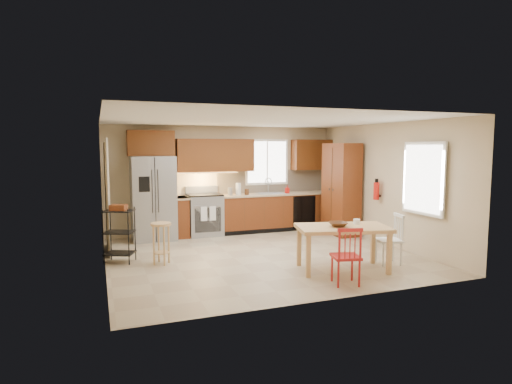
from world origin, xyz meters
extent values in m
plane|color=tan|center=(0.00, 0.00, 0.00)|extent=(5.50, 5.50, 0.00)
cube|color=silver|center=(0.00, 0.00, 2.50)|extent=(5.50, 5.00, 0.02)
cube|color=#CCB793|center=(0.00, 2.50, 1.25)|extent=(5.50, 0.02, 2.50)
cube|color=#CCB793|center=(0.00, -2.50, 1.25)|extent=(5.50, 0.02, 2.50)
cube|color=#CCB793|center=(-2.75, 0.00, 1.25)|extent=(0.02, 5.00, 2.50)
cube|color=#CCB793|center=(2.75, 0.00, 1.25)|extent=(0.02, 5.00, 2.50)
cube|color=gray|center=(-1.70, 2.12, 0.91)|extent=(0.92, 0.75, 1.82)
cube|color=gray|center=(-0.55, 2.19, 0.46)|extent=(0.76, 0.63, 0.92)
cube|color=#642C12|center=(-1.10, 2.20, 0.45)|extent=(0.30, 0.60, 0.90)
cube|color=#642C12|center=(1.29, 2.20, 0.45)|extent=(2.92, 0.60, 0.90)
cube|color=black|center=(1.85, 1.91, 0.45)|extent=(0.60, 0.02, 0.78)
cube|color=#C8B497|center=(1.29, 2.48, 1.18)|extent=(2.92, 0.03, 0.55)
cube|color=#643510|center=(-1.70, 2.33, 2.10)|extent=(1.00, 0.35, 0.55)
cube|color=#643510|center=(-0.25, 2.33, 1.83)|extent=(1.80, 0.35, 0.75)
cube|color=#643510|center=(2.25, 2.33, 1.83)|extent=(1.00, 0.35, 0.75)
cube|color=white|center=(1.10, 2.48, 1.65)|extent=(1.12, 0.04, 1.12)
cube|color=gray|center=(1.10, 2.20, 0.86)|extent=(0.62, 0.46, 0.16)
cube|color=#FFBF66|center=(-0.55, 2.30, 1.43)|extent=(1.60, 0.30, 0.01)
imported|color=red|center=(1.48, 2.10, 1.00)|extent=(0.09, 0.09, 0.19)
cylinder|color=silver|center=(0.25, 2.15, 1.04)|extent=(0.12, 0.12, 0.28)
cylinder|color=gray|center=(0.05, 2.15, 0.99)|extent=(0.11, 0.11, 0.18)
cylinder|color=#4E2B15|center=(0.45, 2.12, 0.97)|extent=(0.10, 0.10, 0.14)
cube|color=#642C12|center=(2.43, 1.20, 1.05)|extent=(0.50, 0.95, 2.10)
cylinder|color=red|center=(2.63, 0.15, 1.10)|extent=(0.12, 0.12, 0.36)
cube|color=white|center=(2.68, -1.15, 1.45)|extent=(0.04, 1.02, 1.32)
cube|color=#8C7A59|center=(-2.67, 1.30, 1.05)|extent=(0.04, 0.95, 2.10)
imported|color=#4E2B15|center=(0.81, -1.35, 0.72)|extent=(0.36, 0.36, 0.07)
cylinder|color=silver|center=(1.22, -1.26, 0.75)|extent=(0.12, 0.12, 0.12)
camera|label=1|loc=(-2.83, -7.28, 2.01)|focal=30.00mm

